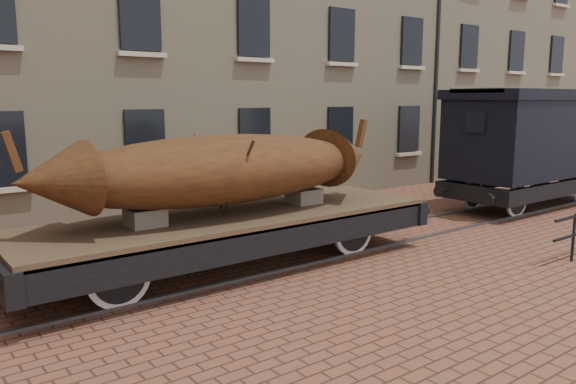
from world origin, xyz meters
TOP-DOWN VIEW (x-y plane):
  - ground at (0.00, 0.00)m, footprint 90.00×90.00m
  - warehouse_cream at (3.00, 9.99)m, footprint 40.00×10.19m
  - rail_track at (0.00, 0.00)m, footprint 30.00×1.52m
  - flatcar_wagon at (-2.88, 0.00)m, footprint 9.49×2.57m
  - iron_boat at (-3.08, 0.00)m, footprint 7.54×2.19m
  - goods_van at (7.97, 0.00)m, footprint 6.96×2.54m

SIDE VIEW (x-z plane):
  - ground at x=0.00m, z-range 0.00..0.00m
  - rail_track at x=0.00m, z-range 0.00..0.06m
  - flatcar_wagon at x=-2.88m, z-range 0.18..1.61m
  - iron_boat at x=-3.08m, z-range 1.13..2.89m
  - goods_van at x=7.97m, z-range 0.46..4.06m
  - warehouse_cream at x=3.00m, z-range 0.00..14.00m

